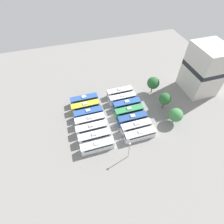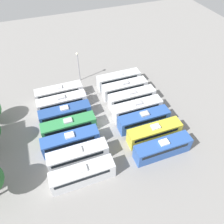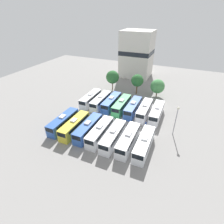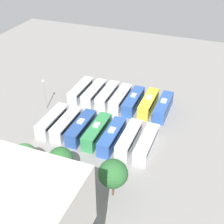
% 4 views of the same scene
% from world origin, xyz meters
% --- Properties ---
extents(ground_plane, '(119.11, 119.11, 0.00)m').
position_xyz_m(ground_plane, '(0.00, 0.00, 0.00)').
color(ground_plane, gray).
extents(bus_0, '(2.60, 10.29, 3.49)m').
position_xyz_m(bus_0, '(-10.61, -7.15, 1.72)').
color(bus_0, '#2D56A8').
rests_on(bus_0, ground_plane).
extents(bus_1, '(2.60, 10.29, 3.49)m').
position_xyz_m(bus_1, '(-6.99, -7.45, 1.72)').
color(bus_1, gold).
rests_on(bus_1, ground_plane).
extents(bus_2, '(2.60, 10.29, 3.49)m').
position_xyz_m(bus_2, '(-3.37, -7.05, 1.72)').
color(bus_2, '#2D56A8').
rests_on(bus_2, ground_plane).
extents(bus_3, '(2.60, 10.29, 3.49)m').
position_xyz_m(bus_3, '(-0.07, -7.20, 1.72)').
color(bus_3, silver).
rests_on(bus_3, ground_plane).
extents(bus_4, '(2.60, 10.29, 3.49)m').
position_xyz_m(bus_4, '(3.40, -7.47, 1.72)').
color(bus_4, silver).
rests_on(bus_4, ground_plane).
extents(bus_5, '(2.60, 10.29, 3.49)m').
position_xyz_m(bus_5, '(6.92, -7.24, 1.72)').
color(bus_5, silver).
rests_on(bus_5, ground_plane).
extents(bus_6, '(2.60, 10.29, 3.49)m').
position_xyz_m(bus_6, '(10.52, -7.18, 1.72)').
color(bus_6, silver).
rests_on(bus_6, ground_plane).
extents(bus_7, '(2.60, 10.29, 3.49)m').
position_xyz_m(bus_7, '(-10.70, 7.24, 1.72)').
color(bus_7, silver).
rests_on(bus_7, ground_plane).
extents(bus_8, '(2.60, 10.29, 3.49)m').
position_xyz_m(bus_8, '(-7.06, 7.09, 1.72)').
color(bus_8, silver).
rests_on(bus_8, ground_plane).
extents(bus_9, '(2.60, 10.29, 3.49)m').
position_xyz_m(bus_9, '(-3.58, 7.60, 1.72)').
color(bus_9, '#2D56A8').
rests_on(bus_9, ground_plane).
extents(bus_10, '(2.60, 10.29, 3.49)m').
position_xyz_m(bus_10, '(-0.06, 7.13, 1.72)').
color(bus_10, '#338C4C').
rests_on(bus_10, ground_plane).
extents(bus_11, '(2.60, 10.29, 3.49)m').
position_xyz_m(bus_11, '(3.51, 7.09, 1.72)').
color(bus_11, '#284C93').
rests_on(bus_11, ground_plane).
extents(bus_12, '(2.60, 10.29, 3.49)m').
position_xyz_m(bus_12, '(6.97, 7.04, 1.72)').
color(bus_12, silver).
rests_on(bus_12, ground_plane).
extents(bus_13, '(2.60, 10.29, 3.49)m').
position_xyz_m(bus_13, '(10.43, 7.04, 1.72)').
color(bus_13, silver).
rests_on(bus_13, ground_plane).
extents(worker_person, '(0.36, 0.36, 1.79)m').
position_xyz_m(worker_person, '(8.81, 1.50, 0.83)').
color(worker_person, navy).
rests_on(worker_person, ground_plane).
extents(light_pole, '(0.60, 0.60, 7.67)m').
position_xyz_m(light_pole, '(15.73, 1.04, 5.21)').
color(light_pole, gray).
rests_on(light_pole, ground_plane).
extents(tree_0, '(4.79, 4.79, 7.28)m').
position_xyz_m(tree_0, '(-8.71, 20.33, 4.88)').
color(tree_0, brown).
rests_on(tree_0, ground_plane).
extents(tree_1, '(4.28, 4.28, 7.09)m').
position_xyz_m(tree_1, '(0.66, 20.43, 4.92)').
color(tree_1, brown).
rests_on(tree_1, ground_plane).
extents(tree_2, '(4.80, 4.80, 6.11)m').
position_xyz_m(tree_2, '(7.74, 21.01, 3.70)').
color(tree_2, brown).
rests_on(tree_2, ground_plane).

